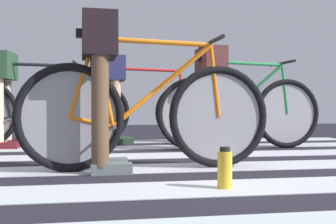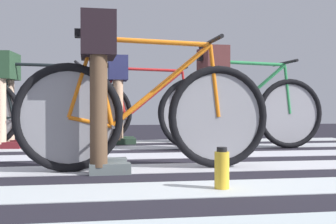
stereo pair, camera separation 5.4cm
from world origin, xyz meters
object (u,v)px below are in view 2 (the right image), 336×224
Objects in this scene: bicycle_3_of_4 at (36,111)px; cyclist_4_of_4 at (118,87)px; bicycle_1_of_4 at (145,113)px; bicycle_2_of_4 at (243,111)px; water_bottle at (222,169)px; cyclist_1_of_4 at (99,70)px; cyclist_2_of_4 at (213,84)px; cyclist_3_of_4 at (5,86)px; bicycle_4_of_4 at (145,110)px.

cyclist_4_of_4 is at bearing 28.32° from bicycle_3_of_4.
bicycle_1_of_4 is at bearing -87.61° from cyclist_4_of_4.
bicycle_2_of_4 is at bearing -8.79° from bicycle_3_of_4.
cyclist_4_of_4 reaches higher than water_bottle.
cyclist_1_of_4 reaches higher than bicycle_3_of_4.
cyclist_2_of_4 reaches higher than cyclist_3_of_4.
bicycle_1_of_4 and bicycle_4_of_4 have the same top height.
cyclist_4_of_4 reaches higher than bicycle_3_of_4.
cyclist_1_of_4 is 1.11m from water_bottle.
cyclist_4_of_4 is at bearing 132.17° from cyclist_2_of_4.
cyclist_3_of_4 is at bearing -167.29° from bicycle_4_of_4.
bicycle_4_of_4 is at bearing 132.54° from bicycle_2_of_4.
cyclist_2_of_4 is at bearing -11.53° from bicycle_3_of_4.
cyclist_1_of_4 is at bearing 131.52° from water_bottle.
bicycle_3_of_4 reaches higher than water_bottle.
cyclist_1_of_4 is at bearing -103.87° from bicycle_4_of_4.
cyclist_3_of_4 is 4.54× the size of water_bottle.
cyclist_4_of_4 reaches higher than bicycle_1_of_4.
water_bottle is (1.31, -2.50, -0.28)m from bicycle_3_of_4.
cyclist_3_of_4 is (-2.09, 0.56, -0.01)m from cyclist_2_of_4.
cyclist_2_of_4 is 2.09m from water_bottle.
cyclist_2_of_4 is 4.64× the size of water_bottle.
cyclist_2_of_4 reaches higher than bicycle_1_of_4.
cyclist_1_of_4 is 1.02× the size of cyclist_2_of_4.
bicycle_3_of_4 is (-0.98, 1.77, 0.00)m from bicycle_1_of_4.
cyclist_3_of_4 is 1.56m from bicycle_4_of_4.
cyclist_3_of_4 is 3.05m from water_bottle.
cyclist_1_of_4 reaches higher than cyclist_3_of_4.
bicycle_4_of_4 is 2.89m from water_bottle.
cyclist_2_of_4 is at bearing -57.39° from bicycle_4_of_4.
cyclist_2_of_4 is at bearing -9.89° from cyclist_3_of_4.
cyclist_2_of_4 reaches higher than water_bottle.
bicycle_1_of_4 and bicycle_3_of_4 have the same top height.
water_bottle is at bearing -57.20° from bicycle_3_of_4.
bicycle_1_of_4 is at bearing -95.89° from bicycle_4_of_4.
bicycle_4_of_4 is at bearing 92.36° from water_bottle.
bicycle_2_of_4 is at bearing 68.36° from water_bottle.
cyclist_3_of_4 is (-1.29, 1.80, 0.26)m from bicycle_1_of_4.
bicycle_1_of_4 is 1.50m from cyclist_2_of_4.
bicycle_1_of_4 is at bearing -134.23° from bicycle_2_of_4.
bicycle_4_of_4 is (1.19, 0.38, 0.00)m from bicycle_3_of_4.
cyclist_1_of_4 reaches higher than bicycle_2_of_4.
bicycle_2_of_4 is at bearing 39.51° from cyclist_1_of_4.
bicycle_3_of_4 is 2.83m from water_bottle.
cyclist_4_of_4 is (-0.10, 2.14, 0.27)m from bicycle_1_of_4.
bicycle_3_of_4 is at bearing 117.61° from water_bottle.
bicycle_1_of_4 is 1.71× the size of cyclist_4_of_4.
cyclist_2_of_4 is 1.28m from cyclist_4_of_4.
water_bottle is at bearing -88.05° from bicycle_4_of_4.
cyclist_1_of_4 is 0.60× the size of bicycle_3_of_4.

